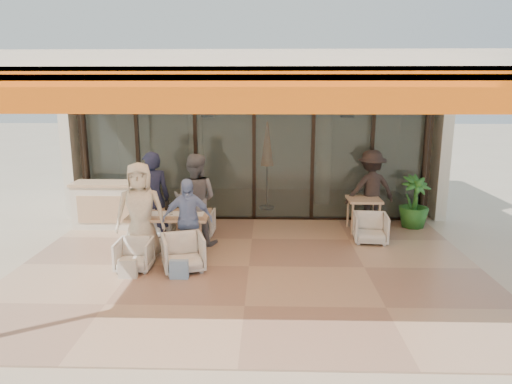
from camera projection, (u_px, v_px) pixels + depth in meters
ground at (249, 268)px, 7.94m from camera, size 70.00×70.00×0.00m
terrace_floor at (249, 267)px, 7.94m from camera, size 8.00×6.00×0.01m
terrace_structure at (247, 75)px, 6.97m from camera, size 8.00×6.00×3.40m
glass_storefront at (254, 153)px, 10.52m from camera, size 8.08×0.10×3.20m
interior_block at (257, 119)px, 12.64m from camera, size 9.05×3.62×3.52m
host_counter at (116, 205)px, 10.14m from camera, size 1.85×0.65×1.04m
dining_table at (169, 217)px, 8.61m from camera, size 1.50×0.90×0.93m
chair_far_left at (160, 222)px, 9.62m from camera, size 0.60×0.56×0.59m
chair_far_right at (200, 222)px, 9.60m from camera, size 0.62×0.58×0.62m
chair_near_left at (134, 253)px, 7.77m from camera, size 0.59×0.55×0.60m
chair_near_right at (183, 251)px, 7.74m from camera, size 0.84×0.81×0.70m
diner_navy at (153, 198)px, 9.00m from camera, size 0.79×0.64×1.87m
diner_grey at (195, 200)px, 8.98m from camera, size 0.98×0.82×1.83m
diner_cream at (140, 212)px, 8.13m from camera, size 0.95×0.70×1.79m
diner_periwinkle at (187, 220)px, 8.14m from camera, size 0.92×0.47×1.52m
tote_bag_cream at (128, 270)px, 7.41m from camera, size 0.30×0.10×0.34m
tote_bag_blue at (179, 270)px, 7.39m from camera, size 0.30×0.10×0.34m
side_table at (364, 203)px, 9.83m from camera, size 0.70×0.70×0.74m
side_chair at (371, 227)px, 9.17m from camera, size 0.71×0.67×0.67m
standing_woman at (371, 189)px, 10.11m from camera, size 1.25×0.89×1.75m
potted_palm at (414, 202)px, 10.11m from camera, size 0.85×0.85×1.19m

